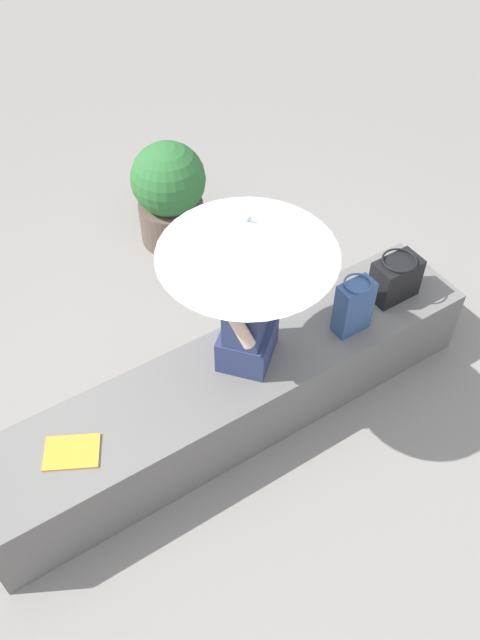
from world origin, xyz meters
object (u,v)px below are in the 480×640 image
at_px(tote_bag_canvas, 395,278).
at_px(magazine, 72,452).
at_px(handbag_black, 354,306).
at_px(planter_near, 169,193).
at_px(person_seated, 248,308).
at_px(parasol, 248,237).

distance_m(tote_bag_canvas, magazine, 2.15).
bearing_deg(magazine, tote_bag_canvas, 27.56).
height_order(handbag_black, planter_near, handbag_black).
height_order(person_seated, planter_near, person_seated).
xyz_separation_m(magazine, planter_near, (1.50, 1.74, -0.06)).
distance_m(parasol, planter_near, 2.04).
relative_size(person_seated, planter_near, 1.08).
bearing_deg(handbag_black, parasol, 171.17).
xyz_separation_m(person_seated, parasol, (-0.04, -0.05, 0.55)).
relative_size(handbag_black, planter_near, 0.45).
height_order(parasol, handbag_black, parasol).
xyz_separation_m(handbag_black, magazine, (-1.74, 0.10, -0.18)).
bearing_deg(parasol, person_seated, 52.70).
relative_size(person_seated, handbag_black, 2.38).
bearing_deg(tote_bag_canvas, planter_near, 109.97).
bearing_deg(person_seated, planter_near, 76.72).
relative_size(parasol, magazine, 3.81).
height_order(person_seated, parasol, parasol).
height_order(handbag_black, magazine, handbag_black).
distance_m(magazine, planter_near, 2.30).
xyz_separation_m(parasol, planter_near, (0.43, 1.73, -0.99)).
distance_m(person_seated, parasol, 0.55).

